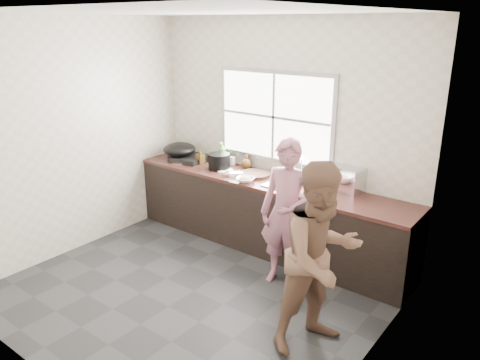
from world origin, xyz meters
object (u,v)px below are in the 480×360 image
Objects in this scene: bowl_crabs at (304,193)px; pot_lid_right at (212,161)px; bottle_green at (222,152)px; glass_jar at (232,161)px; woman at (287,219)px; person_side at (321,258)px; dish_rack at (347,179)px; cutting_board at (255,174)px; black_pot at (219,161)px; burner at (190,158)px; pot_lid_left at (180,162)px; bowl_mince at (246,180)px; plate_food at (225,171)px; bowl_held at (288,190)px; wok at (179,149)px; bottle_brown_short at (247,162)px; bottle_brown_tall at (200,157)px.

pot_lid_right is at bearing 166.15° from bowl_crabs.
glass_jar is at bearing 0.00° from bottle_green.
person_side is (0.74, -0.67, 0.08)m from woman.
pot_lid_right is at bearing -169.78° from dish_rack.
person_side reaches higher than cutting_board.
black_pot is 0.56m from burner.
pot_lid_left is (-0.04, -0.14, -0.03)m from burner.
dish_rack is at bearing 0.96° from pot_lid_right.
bowl_mince is (-1.54, 1.02, 0.08)m from person_side.
dish_rack is (0.26, 0.80, 0.27)m from woman.
woman is 6.80× the size of bowl_mince.
person_side is at bearing -22.77° from pot_lid_left.
person_side is 2.31m from plate_food.
cutting_board is 0.71m from bottle_green.
cutting_board is at bearing 74.98° from person_side.
person_side is at bearing -46.87° from bowl_held.
pot_lid_right is (0.39, 0.20, -0.14)m from wok.
bowl_held is at bearing -18.79° from bottle_green.
bowl_mince is 1.17m from pot_lid_left.
bowl_crabs reaches higher than cutting_board.
woman is at bearing -27.79° from bottle_green.
black_pot is 1.73× the size of bottle_brown_short.
dish_rack reaches higher than plate_food.
bottle_brown_short reaches higher than pot_lid_right.
bowl_mince is 1.07× the size of plate_food.
burner is (-1.92, 0.61, 0.16)m from woman.
bottle_brown_tall is at bearing -164.66° from dish_rack.
bowl_held is at bearing -22.46° from cutting_board.
bottle_green is (-0.27, 0.27, 0.13)m from plate_food.
bowl_crabs is 1.71m from bottle_brown_tall.
bowl_held is 1.51m from bottle_brown_tall.
dish_rack is at bearing 4.90° from burner.
bottle_green reaches higher than cutting_board.
glass_jar is at bearing 17.80° from wok.
plate_food is 0.90× the size of pot_lid_left.
bottle_brown_short is (-1.85, 1.46, 0.13)m from person_side.
black_pot is at bearing 8.80° from pot_lid_left.
bowl_held is 1.51m from pot_lid_right.
woman is 2.15m from wok.
cutting_board is 1.13m from pot_lid_left.
person_side reaches higher than bowl_mince.
woman is at bearing -36.15° from cutting_board.
bowl_crabs is 1.93× the size of glass_jar.
glass_jar is 0.29× the size of dish_rack.
glass_jar reaches higher than pot_lid_right.
woman reaches higher than bottle_green.
black_pot is 0.28m from bottle_green.
plate_food is 0.83m from wok.
dish_rack is (1.10, 0.18, 0.12)m from cutting_board.
bottle_green is (-1.29, 0.44, 0.11)m from bowl_held.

